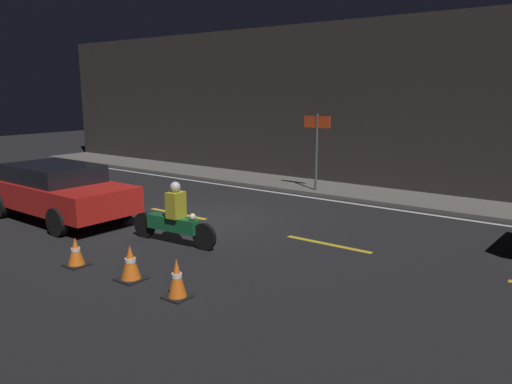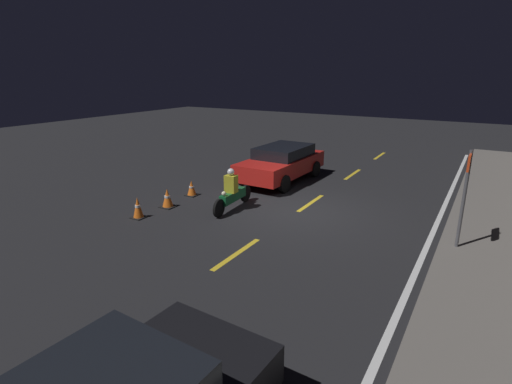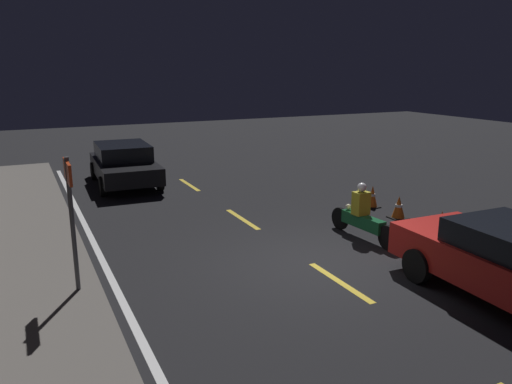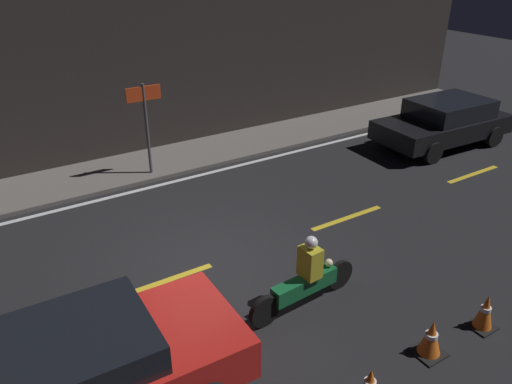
{
  "view_description": "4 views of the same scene",
  "coord_description": "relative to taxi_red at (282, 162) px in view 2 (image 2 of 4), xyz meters",
  "views": [
    {
      "loc": [
        8.34,
        -9.09,
        3.2
      ],
      "look_at": [
        1.48,
        0.15,
        0.87
      ],
      "focal_mm": 35.0,
      "sensor_mm": 36.0,
      "label": 1
    },
    {
      "loc": [
        10.82,
        4.9,
        4.24
      ],
      "look_at": [
        1.61,
        -0.58,
        0.98
      ],
      "focal_mm": 28.0,
      "sensor_mm": 36.0,
      "label": 2
    },
    {
      "loc": [
        -8.22,
        5.26,
        3.96
      ],
      "look_at": [
        2.31,
        0.17,
        1.04
      ],
      "focal_mm": 35.0,
      "sensor_mm": 36.0,
      "label": 3
    },
    {
      "loc": [
        -3.53,
        -7.27,
        5.63
      ],
      "look_at": [
        1.25,
        0.34,
        1.12
      ],
      "focal_mm": 35.0,
      "sensor_mm": 36.0,
      "label": 4
    }
  ],
  "objects": [
    {
      "name": "ground_plane",
      "position": [
        3.05,
        2.16,
        -0.75
      ],
      "size": [
        56.0,
        56.0,
        0.0
      ],
      "primitive_type": "plane",
      "color": "black"
    },
    {
      "name": "raised_curb",
      "position": [
        3.05,
        7.34,
        -0.7
      ],
      "size": [
        28.0,
        2.07,
        0.11
      ],
      "color": "#605B56",
      "rests_on": "ground"
    },
    {
      "name": "lane_dash_a",
      "position": [
        -6.95,
        2.16,
        -0.75
      ],
      "size": [
        2.0,
        0.14,
        0.01
      ],
      "color": "gold",
      "rests_on": "ground"
    },
    {
      "name": "traffic_cone_mid",
      "position": [
        4.8,
        -1.67,
        -0.45
      ],
      "size": [
        0.45,
        0.45,
        0.62
      ],
      "color": "black",
      "rests_on": "ground"
    },
    {
      "name": "lane_dash_e",
      "position": [
        11.05,
        2.16,
        -0.75
      ],
      "size": [
        2.0,
        0.14,
        0.01
      ],
      "color": "gold",
      "rests_on": "ground"
    },
    {
      "name": "lane_solid_kerb",
      "position": [
        3.05,
        6.05,
        -0.75
      ],
      "size": [
        25.2,
        0.14,
        0.01
      ],
      "color": "silver",
      "rests_on": "ground"
    },
    {
      "name": "motorcycle",
      "position": [
        3.87,
        0.25,
        -0.21
      ],
      "size": [
        2.26,
        0.38,
        1.35
      ],
      "rotation": [
        0.0,
        0.0,
        0.07
      ],
      "color": "black",
      "rests_on": "ground"
    },
    {
      "name": "traffic_cone_near",
      "position": [
        3.42,
        -1.81,
        -0.49
      ],
      "size": [
        0.4,
        0.4,
        0.54
      ],
      "color": "black",
      "rests_on": "ground"
    },
    {
      "name": "lane_dash_d",
      "position": [
        6.55,
        2.16,
        -0.75
      ],
      "size": [
        2.0,
        0.14,
        0.01
      ],
      "color": "gold",
      "rests_on": "ground"
    },
    {
      "name": "taxi_red",
      "position": [
        0.0,
        0.0,
        0.0
      ],
      "size": [
        4.41,
        2.04,
        1.38
      ],
      "rotation": [
        0.0,
        0.0,
        -0.03
      ],
      "color": "red",
      "rests_on": "ground"
    },
    {
      "name": "traffic_cone_far",
      "position": [
        6.0,
        -1.74,
        -0.44
      ],
      "size": [
        0.39,
        0.39,
        0.65
      ],
      "color": "black",
      "rests_on": "ground"
    },
    {
      "name": "lane_dash_c",
      "position": [
        2.05,
        2.16,
        -0.75
      ],
      "size": [
        2.0,
        0.14,
        0.01
      ],
      "color": "gold",
      "rests_on": "ground"
    },
    {
      "name": "lane_dash_b",
      "position": [
        -2.45,
        2.16,
        -0.75
      ],
      "size": [
        2.0,
        0.14,
        0.01
      ],
      "color": "gold",
      "rests_on": "ground"
    },
    {
      "name": "shop_sign",
      "position": [
        3.63,
        6.7,
        1.04
      ],
      "size": [
        0.9,
        0.08,
        2.4
      ],
      "color": "#4C4C51",
      "rests_on": "raised_curb"
    }
  ]
}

